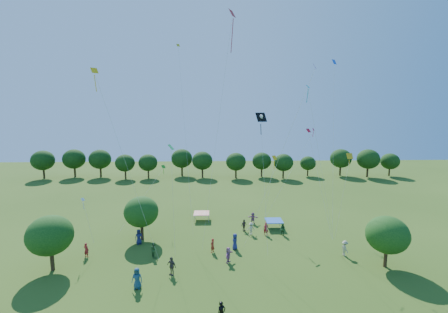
# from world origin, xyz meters

# --- Properties ---
(near_tree_west) EXTENTS (4.27, 4.27, 5.52)m
(near_tree_west) POSITION_xyz_m (-16.90, 12.57, 3.59)
(near_tree_west) COLOR #422B19
(near_tree_west) RESTS_ON ground
(near_tree_north) EXTENTS (4.10, 4.10, 5.36)m
(near_tree_north) POSITION_xyz_m (-9.80, 19.58, 3.50)
(near_tree_north) COLOR #422B19
(near_tree_north) RESTS_ON ground
(near_tree_east) EXTENTS (4.08, 4.08, 5.21)m
(near_tree_east) POSITION_xyz_m (16.12, 12.06, 3.37)
(near_tree_east) COLOR #422B19
(near_tree_east) RESTS_ON ground
(treeline) EXTENTS (88.01, 8.77, 6.77)m
(treeline) POSITION_xyz_m (-1.73, 55.43, 4.09)
(treeline) COLOR #422B19
(treeline) RESTS_ON ground
(tent_red_stripe) EXTENTS (2.20, 2.20, 1.10)m
(tent_red_stripe) POSITION_xyz_m (-2.81, 25.98, 1.04)
(tent_red_stripe) COLOR #F2461C
(tent_red_stripe) RESTS_ON ground
(tent_blue) EXTENTS (2.20, 2.20, 1.10)m
(tent_blue) POSITION_xyz_m (7.01, 22.61, 1.04)
(tent_blue) COLOR #1A53AE
(tent_blue) RESTS_ON ground
(man_in_black) EXTENTS (0.76, 0.64, 1.72)m
(man_in_black) POSITION_xyz_m (-0.52, 4.41, 0.86)
(man_in_black) COLOR black
(man_in_black) RESTS_ON ground
(crowd_person_0) EXTENTS (0.59, 0.95, 1.82)m
(crowd_person_0) POSITION_xyz_m (1.32, 16.51, 0.91)
(crowd_person_0) COLOR navy
(crowd_person_0) RESTS_ON ground
(crowd_person_1) EXTENTS (0.67, 0.54, 1.57)m
(crowd_person_1) POSITION_xyz_m (-14.72, 15.22, 0.78)
(crowd_person_1) COLOR maroon
(crowd_person_1) RESTS_ON ground
(crowd_person_2) EXTENTS (0.85, 0.82, 1.56)m
(crowd_person_2) POSITION_xyz_m (7.63, 20.15, 0.78)
(crowd_person_2) COLOR #235226
(crowd_person_2) RESTS_ON ground
(crowd_person_3) EXTENTS (0.60, 1.15, 1.70)m
(crowd_person_3) POSITION_xyz_m (13.07, 14.50, 0.85)
(crowd_person_3) COLOR #A3A082
(crowd_person_3) RESTS_ON ground
(crowd_person_4) EXTENTS (1.14, 0.98, 1.79)m
(crowd_person_4) POSITION_xyz_m (-5.10, 11.29, 0.90)
(crowd_person_4) COLOR #483D3A
(crowd_person_4) RESTS_ON ground
(crowd_person_5) EXTENTS (1.16, 1.62, 1.65)m
(crowd_person_5) POSITION_xyz_m (0.42, 13.46, 0.82)
(crowd_person_5) COLOR #9D5C8A
(crowd_person_5) RESTS_ON ground
(crowd_person_6) EXTENTS (1.01, 0.84, 1.80)m
(crowd_person_6) POSITION_xyz_m (-9.88, 18.24, 0.90)
(crowd_person_6) COLOR #1B1F4E
(crowd_person_6) RESTS_ON ground
(crowd_person_7) EXTENTS (0.72, 0.59, 1.65)m
(crowd_person_7) POSITION_xyz_m (5.52, 20.28, 0.82)
(crowd_person_7) COLOR maroon
(crowd_person_7) RESTS_ON ground
(crowd_person_8) EXTENTS (0.80, 0.93, 1.67)m
(crowd_person_8) POSITION_xyz_m (-7.46, 14.94, 0.83)
(crowd_person_8) COLOR #285424
(crowd_person_8) RESTS_ON ground
(crowd_person_9) EXTENTS (1.09, 0.60, 1.59)m
(crowd_person_9) POSITION_xyz_m (3.66, 20.57, 0.79)
(crowd_person_9) COLOR #AAA988
(crowd_person_9) RESTS_ON ground
(crowd_person_10) EXTENTS (0.97, 0.92, 1.57)m
(crowd_person_10) POSITION_xyz_m (2.88, 21.72, 0.79)
(crowd_person_10) COLOR #3D3230
(crowd_person_10) RESTS_ON ground
(crowd_person_11) EXTENTS (1.58, 0.84, 1.61)m
(crowd_person_11) POSITION_xyz_m (4.40, 24.38, 0.81)
(crowd_person_11) COLOR #995983
(crowd_person_11) RESTS_ON ground
(crowd_person_12) EXTENTS (0.96, 0.56, 1.89)m
(crowd_person_12) POSITION_xyz_m (-7.80, 9.14, 0.95)
(crowd_person_12) COLOR navy
(crowd_person_12) RESTS_ON ground
(crowd_person_13) EXTENTS (0.67, 0.71, 1.61)m
(crowd_person_13) POSITION_xyz_m (-1.22, 15.80, 0.80)
(crowd_person_13) COLOR maroon
(crowd_person_13) RESTS_ON ground
(pirate_kite) EXTENTS (1.29, 5.12, 14.05)m
(pirate_kite) POSITION_xyz_m (4.12, 16.67, 14.56)
(pirate_kite) COLOR black
(red_high_kite) EXTENTS (3.40, 0.89, 23.51)m
(red_high_kite) POSITION_xyz_m (0.28, 13.81, 20.48)
(red_high_kite) COLOR red
(small_kite_0) EXTENTS (2.45, 3.60, 12.21)m
(small_kite_0) POSITION_xyz_m (10.46, 18.32, 10.81)
(small_kite_0) COLOR red
(small_kite_1) EXTENTS (1.64, 0.73, 8.60)m
(small_kite_1) POSITION_xyz_m (6.63, 22.15, 8.53)
(small_kite_1) COLOR #F8B10D
(small_kite_2) EXTENTS (1.21, 0.84, 9.79)m
(small_kite_2) POSITION_xyz_m (13.24, 15.32, 9.58)
(small_kite_2) COLOR gold
(small_kite_3) EXTENTS (0.55, 0.73, 11.04)m
(small_kite_3) POSITION_xyz_m (-5.07, 12.88, 10.56)
(small_kite_3) COLOR #18873A
(small_kite_4) EXTENTS (1.77, 5.89, 20.45)m
(small_kite_4) POSITION_xyz_m (13.35, 20.30, 17.02)
(small_kite_4) COLOR blue
(small_kite_5) EXTENTS (4.98, 6.31, 17.78)m
(small_kite_5) POSITION_xyz_m (5.42, 10.30, 13.27)
(small_kite_5) COLOR #76178E
(small_kite_6) EXTENTS (1.30, 0.77, 4.90)m
(small_kite_6) POSITION_xyz_m (-15.06, 16.29, 5.18)
(small_kite_6) COLOR white
(small_kite_7) EXTENTS (4.37, 2.16, 16.70)m
(small_kite_7) POSITION_xyz_m (9.27, 14.41, 13.22)
(small_kite_7) COLOR #0DA2C4
(small_kite_8) EXTENTS (8.12, 5.60, 11.86)m
(small_kite_8) POSITION_xyz_m (11.30, 25.71, 9.85)
(small_kite_8) COLOR #F80E31
(small_kite_9) EXTENTS (4.95, 1.43, 17.71)m
(small_kite_9) POSITION_xyz_m (-9.85, 10.49, 14.90)
(small_kite_9) COLOR #FFB60D
(small_kite_10) EXTENTS (2.43, 8.36, 22.99)m
(small_kite_10) POSITION_xyz_m (-4.86, 22.70, 16.20)
(small_kite_10) COLOR gold
(small_kite_11) EXTENTS (4.64, 7.48, 6.90)m
(small_kite_11) POSITION_xyz_m (-8.71, 24.14, 6.73)
(small_kite_11) COLOR #25901A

